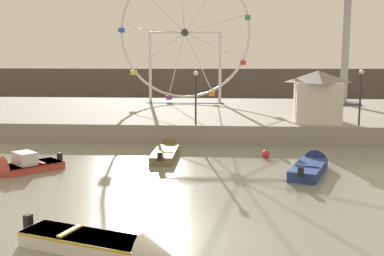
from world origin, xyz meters
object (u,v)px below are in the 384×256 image
(mooring_buoy_orange, at_px, (266,154))
(motorboat_white_red_stripe, at_px, (108,246))
(ferris_wheel_white_frame, at_px, (185,35))
(motorboat_faded_red, at_px, (17,167))
(carnival_booth_white_ticket, at_px, (317,95))
(drop_tower_steel_tower, at_px, (346,29))
(promenade_lamp_near, at_px, (361,89))
(promenade_lamp_far, at_px, (196,89))
(motorboat_navy_blue, at_px, (312,165))
(motorboat_olive_wood, at_px, (167,150))

(mooring_buoy_orange, bearing_deg, motorboat_white_red_stripe, -112.29)
(ferris_wheel_white_frame, xyz_separation_m, mooring_buoy_orange, (6.47, -19.83, -7.77))
(motorboat_faded_red, relative_size, carnival_booth_white_ticket, 0.88)
(carnival_booth_white_ticket, relative_size, mooring_buoy_orange, 9.56)
(ferris_wheel_white_frame, distance_m, carnival_booth_white_ticket, 17.71)
(drop_tower_steel_tower, xyz_separation_m, promenade_lamp_near, (-2.48, -14.51, -4.72))
(drop_tower_steel_tower, height_order, promenade_lamp_far, drop_tower_steel_tower)
(ferris_wheel_white_frame, xyz_separation_m, drop_tower_steel_tower, (15.35, -0.66, 0.41))
(mooring_buoy_orange, bearing_deg, promenade_lamp_far, 134.74)
(motorboat_white_red_stripe, distance_m, motorboat_faded_red, 11.44)
(motorboat_navy_blue, relative_size, drop_tower_steel_tower, 0.35)
(motorboat_olive_wood, height_order, motorboat_faded_red, motorboat_faded_red)
(motorboat_faded_red, height_order, promenade_lamp_near, promenade_lamp_near)
(motorboat_faded_red, height_order, promenade_lamp_far, promenade_lamp_far)
(motorboat_olive_wood, xyz_separation_m, ferris_wheel_white_frame, (-0.74, 19.38, 7.75))
(motorboat_white_red_stripe, relative_size, promenade_lamp_far, 1.43)
(ferris_wheel_white_frame, bearing_deg, motorboat_white_red_stripe, -88.48)
(motorboat_white_red_stripe, bearing_deg, promenade_lamp_far, 104.03)
(carnival_booth_white_ticket, bearing_deg, promenade_lamp_near, -31.06)
(ferris_wheel_white_frame, relative_size, carnival_booth_white_ticket, 3.18)
(carnival_booth_white_ticket, height_order, promenade_lamp_far, promenade_lamp_far)
(drop_tower_steel_tower, xyz_separation_m, mooring_buoy_orange, (-8.88, -19.17, -8.18))
(motorboat_white_red_stripe, relative_size, motorboat_navy_blue, 1.01)
(ferris_wheel_white_frame, bearing_deg, promenade_lamp_far, -82.06)
(drop_tower_steel_tower, relative_size, carnival_booth_white_ticket, 3.43)
(motorboat_olive_wood, distance_m, drop_tower_steel_tower, 25.10)
(motorboat_olive_wood, relative_size, ferris_wheel_white_frame, 0.42)
(motorboat_faded_red, distance_m, carnival_booth_white_ticket, 19.99)
(motorboat_faded_red, distance_m, mooring_buoy_orange, 13.31)
(motorboat_olive_wood, relative_size, carnival_booth_white_ticket, 1.33)
(promenade_lamp_far, xyz_separation_m, mooring_buoy_orange, (4.31, -4.35, -3.40))
(motorboat_navy_blue, height_order, mooring_buoy_orange, motorboat_navy_blue)
(motorboat_navy_blue, xyz_separation_m, drop_tower_steel_tower, (6.82, 22.10, 8.14))
(motorboat_white_red_stripe, distance_m, motorboat_olive_wood, 14.07)
(motorboat_white_red_stripe, distance_m, ferris_wheel_white_frame, 34.35)
(motorboat_faded_red, distance_m, ferris_wheel_white_frame, 26.26)
(motorboat_white_red_stripe, distance_m, mooring_buoy_orange, 14.72)
(carnival_booth_white_ticket, xyz_separation_m, promenade_lamp_near, (2.42, -1.73, 0.58))
(motorboat_faded_red, height_order, ferris_wheel_white_frame, ferris_wheel_white_frame)
(motorboat_white_red_stripe, height_order, drop_tower_steel_tower, drop_tower_steel_tower)
(motorboat_navy_blue, relative_size, promenade_lamp_near, 1.38)
(motorboat_faded_red, bearing_deg, motorboat_navy_blue, 138.53)
(promenade_lamp_far, distance_m, mooring_buoy_orange, 7.01)
(ferris_wheel_white_frame, relative_size, promenade_lamp_near, 3.67)
(promenade_lamp_near, height_order, promenade_lamp_far, promenade_lamp_near)
(motorboat_white_red_stripe, bearing_deg, ferris_wheel_white_frame, 109.59)
(promenade_lamp_near, distance_m, mooring_buoy_orange, 8.64)
(promenade_lamp_near, bearing_deg, drop_tower_steel_tower, 80.30)
(drop_tower_steel_tower, bearing_deg, motorboat_faded_red, -132.09)
(motorboat_navy_blue, height_order, motorboat_faded_red, motorboat_faded_red)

